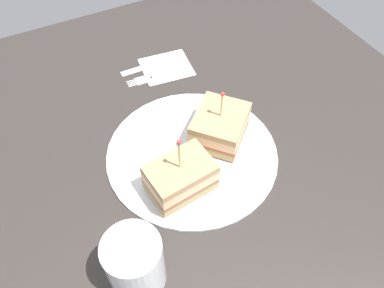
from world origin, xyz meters
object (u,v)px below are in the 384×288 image
Objects in this scene: sandwich_half_front at (180,177)px; fork at (151,77)px; napkin at (166,67)px; sandwich_half_back at (220,126)px; drink_glass at (135,264)px; plate at (192,153)px; knife at (148,66)px.

sandwich_half_front is 28.17cm from fork.
sandwich_half_front is 1.15× the size of napkin.
sandwich_half_back is 1.26× the size of napkin.
sandwich_half_front is at bearing -103.50° from fork.
sandwich_half_front is 15.45cm from drink_glass.
plate is 25.38cm from knife.
fork is (6.53, 27.19, -3.45)cm from sandwich_half_front.
plate is 2.20× the size of fork.
drink_glass is at bearing -138.61° from sandwich_half_front.
sandwich_half_front reaches higher than plate.
fork reaches higher than napkin.
napkin is 4.60cm from fork.
fork is (-4.31, 20.68, -3.35)cm from sandwich_half_back.
drink_glass is at bearing -114.85° from knife.
knife is at bearing 149.45° from napkin.
drink_glass is 0.96× the size of napkin.
plate is 2.32× the size of sandwich_half_back.
sandwich_half_back is at bearing -82.06° from knife.
sandwich_half_front is 12.64cm from sandwich_half_back.
sandwich_half_back reaches higher than plate.
knife is (19.02, 41.06, -4.32)cm from drink_glass.
sandwich_half_back is (5.91, 0.90, 3.10)cm from plate.
sandwich_half_front reaches higher than sandwich_half_back.
fork is at bearing 85.77° from plate.
knife reaches higher than napkin.
drink_glass reaches higher than napkin.
sandwich_half_front is at bearing -149.02° from sandwich_half_back.
sandwich_half_front is at bearing -103.56° from knife.
napkin is 0.75× the size of knife.
knife is at bearing 76.02° from fork.
sandwich_half_back is 0.95× the size of knife.
sandwich_half_front reaches higher than drink_glass.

